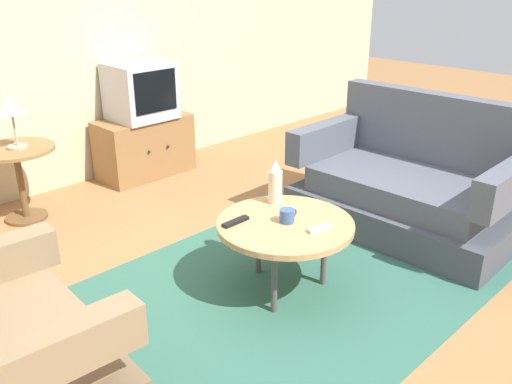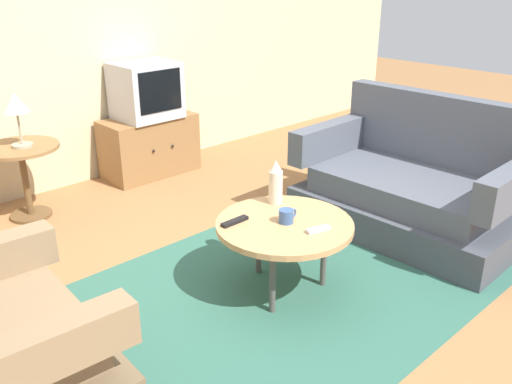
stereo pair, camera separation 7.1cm
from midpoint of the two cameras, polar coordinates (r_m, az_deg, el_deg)
The scene contains 13 objects.
ground_plane at distance 3.31m, azimuth 1.12°, elevation -10.48°, with size 16.00×16.00×0.00m, color olive.
back_wall at distance 4.90m, azimuth -21.34°, elevation 15.73°, with size 9.00×0.12×2.70m, color #CCB78E.
area_rug at distance 3.37m, azimuth 2.29°, elevation -9.89°, with size 2.66×1.87×0.00m, color #2D5B4C.
couch at distance 4.14m, azimuth 15.22°, elevation 0.49°, with size 0.93×1.56×0.94m.
coffee_table at distance 3.17m, azimuth 2.41°, elevation -3.64°, with size 0.79×0.79×0.44m.
side_table at distance 4.45m, azimuth -23.82°, elevation 2.33°, with size 0.56×0.56×0.57m.
tv_stand at distance 5.14m, azimuth -11.83°, elevation 4.62°, with size 0.84×0.44×0.53m.
television at distance 5.01m, azimuth -12.26°, elevation 10.18°, with size 0.52×0.46×0.49m.
table_lamp at distance 4.31m, azimuth -24.47°, elevation 7.94°, with size 0.19×0.19×0.40m.
vase at distance 3.35m, azimuth 1.41°, elevation 0.99°, with size 0.09×0.09×0.28m.
mug at distance 3.14m, azimuth 2.61°, elevation -2.46°, with size 0.13×0.08×0.08m.
tv_remote_dark at distance 3.13m, azimuth -2.78°, elevation -3.08°, with size 0.18×0.04×0.02m.
tv_remote_silver at distance 3.06m, azimuth 5.91°, elevation -3.81°, with size 0.15×0.08×0.02m.
Camera 1 is at (-2.03, -1.90, 1.80)m, focal length 38.65 mm.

